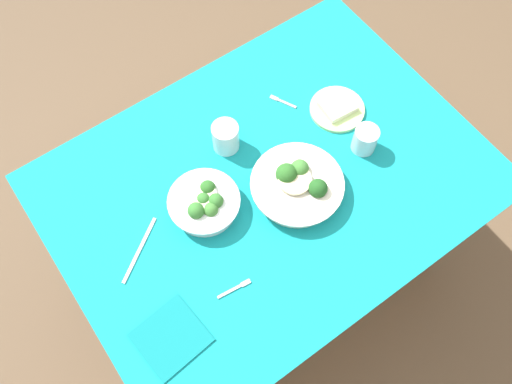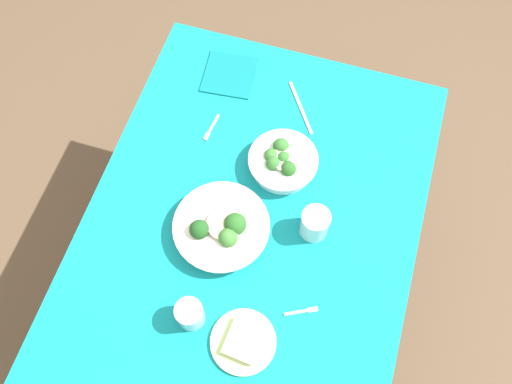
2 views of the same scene
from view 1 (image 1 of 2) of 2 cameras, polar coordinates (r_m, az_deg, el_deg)
The scene contains 11 objects.
ground_plane at distance 2.35m, azimuth 0.99°, elevation -7.01°, with size 6.00×6.00×0.00m, color brown.
dining_table at distance 1.78m, azimuth 1.29°, elevation -0.51°, with size 1.30×0.97×0.73m.
broccoli_bowl_far at distance 1.61m, azimuth -5.35°, elevation -1.18°, with size 0.21×0.21×0.08m.
broccoli_bowl_near at distance 1.64m, azimuth 4.30°, elevation 0.75°, with size 0.28×0.28×0.09m.
bread_side_plate at distance 1.82m, azimuth 8.44°, elevation 8.60°, with size 0.18×0.18×0.03m.
water_glass_center at distance 1.73m, azimuth 11.26°, elevation 5.38°, with size 0.08×0.08×0.09m, color silver.
water_glass_side at distance 1.70m, azimuth -3.17°, elevation 5.72°, with size 0.08×0.08×0.10m, color silver.
fork_by_far_bowl at distance 1.55m, azimuth -2.13°, elevation -9.95°, with size 0.10×0.02×0.00m.
fork_by_near_bowl at distance 1.83m, azimuth 2.69°, elevation 9.39°, with size 0.05×0.09×0.00m.
table_knife_left at distance 1.62m, azimuth -12.01°, elevation -5.90°, with size 0.21×0.01×0.00m, color #B7B7BC.
napkin_folded_upper at distance 1.53m, azimuth -8.82°, elevation -14.69°, with size 0.17×0.17×0.01m, color #0F777D.
Camera 1 is at (-0.48, -0.60, 2.22)m, focal length 38.52 mm.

